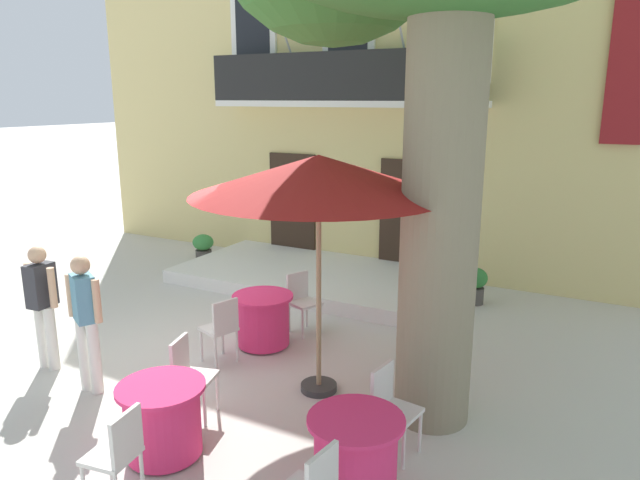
{
  "coord_description": "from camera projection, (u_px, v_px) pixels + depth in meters",
  "views": [
    {
      "loc": [
        5.16,
        -5.71,
        3.47
      ],
      "look_at": [
        1.01,
        2.05,
        1.3
      ],
      "focal_mm": 32.66,
      "sensor_mm": 36.0,
      "label": 1
    }
  ],
  "objects": [
    {
      "name": "cafe_chair_front_1",
      "position": [
        391.0,
        404.0,
        5.72
      ],
      "size": [
        0.45,
        0.45,
        0.91
      ],
      "color": "silver",
      "rests_on": "ground"
    },
    {
      "name": "cafe_chair_middle_0",
      "position": [
        189.0,
        372.0,
        6.39
      ],
      "size": [
        0.49,
        0.49,
        0.91
      ],
      "color": "silver",
      "rests_on": "ground"
    },
    {
      "name": "cafe_table_near_tree",
      "position": [
        263.0,
        320.0,
        8.26
      ],
      "size": [
        0.86,
        0.86,
        0.76
      ],
      "color": "#E52D66",
      "rests_on": "ground"
    },
    {
      "name": "ground_plane",
      "position": [
        187.0,
        353.0,
        8.08
      ],
      "size": [
        120.0,
        120.0,
        0.0
      ],
      "primitive_type": "plane",
      "color": "beige"
    },
    {
      "name": "cafe_chair_near_tree_0",
      "position": [
        221.0,
        326.0,
        7.67
      ],
      "size": [
        0.51,
        0.51,
        0.91
      ],
      "color": "silver",
      "rests_on": "ground"
    },
    {
      "name": "entrance_step_platform",
      "position": [
        316.0,
        277.0,
        11.13
      ],
      "size": [
        5.21,
        2.74,
        0.25
      ],
      "primitive_type": "cube",
      "color": "silver",
      "rests_on": "ground"
    },
    {
      "name": "pedestrian_near_entrance",
      "position": [
        43.0,
        301.0,
        7.44
      ],
      "size": [
        0.53,
        0.36,
        1.65
      ],
      "color": "silver",
      "rests_on": "ground"
    },
    {
      "name": "ground_planter_right",
      "position": [
        475.0,
        284.0,
        9.97
      ],
      "size": [
        0.4,
        0.4,
        0.63
      ],
      "color": "#47423D",
      "rests_on": "ground"
    },
    {
      "name": "cafe_table_middle",
      "position": [
        163.0,
        420.0,
        5.7
      ],
      "size": [
        0.86,
        0.86,
        0.76
      ],
      "color": "#E52D66",
      "rests_on": "ground"
    },
    {
      "name": "pedestrian_mid_plaza",
      "position": [
        85.0,
        316.0,
        6.84
      ],
      "size": [
        0.53,
        0.35,
        1.7
      ],
      "color": "silver",
      "rests_on": "ground"
    },
    {
      "name": "building_facade",
      "position": [
        387.0,
        84.0,
        13.13
      ],
      "size": [
        13.0,
        5.09,
        7.5
      ],
      "color": "#DBC67F",
      "rests_on": "ground"
    },
    {
      "name": "cafe_chair_middle_1",
      "position": [
        118.0,
        451.0,
        4.96
      ],
      "size": [
        0.45,
        0.45,
        0.91
      ],
      "color": "silver",
      "rests_on": "ground"
    },
    {
      "name": "ground_planter_left",
      "position": [
        203.0,
        246.0,
        12.67
      ],
      "size": [
        0.45,
        0.45,
        0.57
      ],
      "color": "#47423D",
      "rests_on": "ground"
    },
    {
      "name": "cafe_chair_near_tree_1",
      "position": [
        302.0,
        298.0,
        8.74
      ],
      "size": [
        0.52,
        0.52,
        0.91
      ],
      "color": "silver",
      "rests_on": "ground"
    },
    {
      "name": "cafe_table_front",
      "position": [
        355.0,
        456.0,
        5.13
      ],
      "size": [
        0.86,
        0.86,
        0.76
      ],
      "color": "#E52D66",
      "rests_on": "ground"
    },
    {
      "name": "cafe_umbrella",
      "position": [
        319.0,
        176.0,
        6.45
      ],
      "size": [
        2.9,
        2.9,
        2.85
      ],
      "color": "#997A56",
      "rests_on": "ground"
    }
  ]
}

